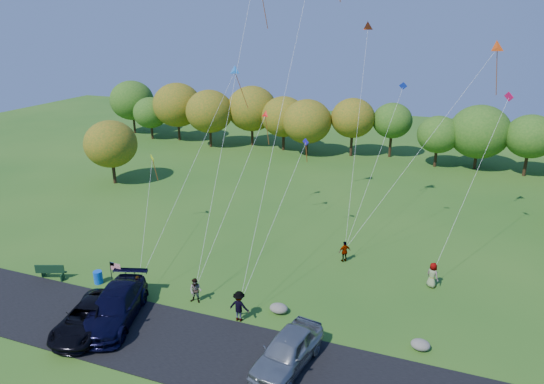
# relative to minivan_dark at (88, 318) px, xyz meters

# --- Properties ---
(ground) EXTENTS (140.00, 140.00, 0.00)m
(ground) POSITION_rel_minivan_dark_xyz_m (6.37, 4.67, -0.83)
(ground) COLOR #275B1A
(ground) RESTS_ON ground
(asphalt_lane) EXTENTS (44.00, 6.00, 0.06)m
(asphalt_lane) POSITION_rel_minivan_dark_xyz_m (6.37, 0.67, -0.80)
(asphalt_lane) COLOR black
(asphalt_lane) RESTS_ON ground
(treeline) EXTENTS (77.74, 28.21, 8.51)m
(treeline) POSITION_rel_minivan_dark_xyz_m (9.41, 40.73, 4.02)
(treeline) COLOR #3B2915
(treeline) RESTS_ON ground
(minivan_dark) EXTENTS (3.65, 5.97, 1.55)m
(minivan_dark) POSITION_rel_minivan_dark_xyz_m (0.00, 0.00, 0.00)
(minivan_dark) COLOR black
(minivan_dark) RESTS_ON asphalt_lane
(minivan_navy) EXTENTS (4.35, 6.88, 1.86)m
(minivan_navy) POSITION_rel_minivan_dark_xyz_m (0.88, 1.26, 0.16)
(minivan_navy) COLOR black
(minivan_navy) RESTS_ON asphalt_lane
(minivan_silver) EXTENTS (3.00, 5.59, 1.81)m
(minivan_silver) POSITION_rel_minivan_dark_xyz_m (11.74, 1.06, 0.13)
(minivan_silver) COLOR gray
(minivan_silver) RESTS_ON asphalt_lane
(flyer_a) EXTENTS (0.70, 0.66, 1.60)m
(flyer_a) POSITION_rel_minivan_dark_xyz_m (0.72, 3.87, -0.03)
(flyer_a) COLOR #4C4C59
(flyer_a) RESTS_ON ground
(flyer_b) EXTENTS (0.86, 0.69, 1.67)m
(flyer_b) POSITION_rel_minivan_dark_xyz_m (4.36, 4.75, 0.00)
(flyer_b) COLOR #4C4C59
(flyer_b) RESTS_ON ground
(flyer_c) EXTENTS (1.25, 0.73, 1.93)m
(flyer_c) POSITION_rel_minivan_dark_xyz_m (7.73, 3.93, 0.13)
(flyer_c) COLOR #4C4C59
(flyer_c) RESTS_ON ground
(flyer_d) EXTENTS (0.99, 0.90, 1.62)m
(flyer_d) POSITION_rel_minivan_dark_xyz_m (11.99, 13.49, -0.02)
(flyer_d) COLOR #4C4C59
(flyer_d) RESTS_ON ground
(flyer_e) EXTENTS (1.03, 0.97, 1.77)m
(flyer_e) POSITION_rel_minivan_dark_xyz_m (18.26, 11.98, 0.05)
(flyer_e) COLOR #4C4C59
(flyer_e) RESTS_ON ground
(park_bench) EXTENTS (1.92, 0.99, 1.10)m
(park_bench) POSITION_rel_minivan_dark_xyz_m (-6.48, 3.86, -0.24)
(park_bench) COLOR #12321A
(park_bench) RESTS_ON ground
(trash_barrel) EXTENTS (0.59, 0.59, 0.89)m
(trash_barrel) POSITION_rel_minivan_dark_xyz_m (-3.05, 4.52, -0.39)
(trash_barrel) COLOR blue
(trash_barrel) RESTS_ON ground
(flag_assembly) EXTENTS (0.82, 0.53, 2.20)m
(flag_assembly) POSITION_rel_minivan_dark_xyz_m (-1.19, 3.97, 0.79)
(flag_assembly) COLOR black
(flag_assembly) RESTS_ON ground
(boulder_near) EXTENTS (1.15, 0.90, 0.57)m
(boulder_near) POSITION_rel_minivan_dark_xyz_m (9.67, 5.52, -0.55)
(boulder_near) COLOR gray
(boulder_near) RESTS_ON ground
(boulder_far) EXTENTS (1.05, 0.87, 0.55)m
(boulder_far) POSITION_rel_minivan_dark_xyz_m (18.09, 4.92, -0.56)
(boulder_far) COLOR slate
(boulder_far) RESTS_ON ground
(kites_aloft) EXTENTS (26.65, 8.27, 18.29)m
(kites_aloft) POSITION_rel_minivan_dark_xyz_m (9.15, 17.65, 16.96)
(kites_aloft) COLOR orange
(kites_aloft) RESTS_ON ground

